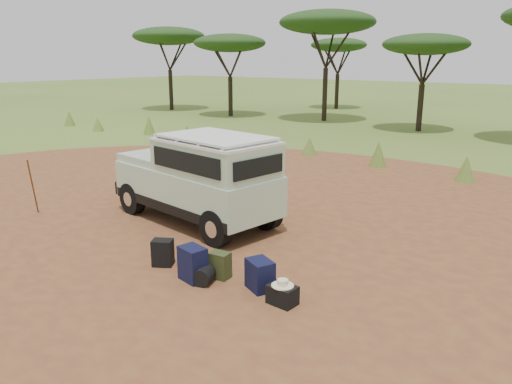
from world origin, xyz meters
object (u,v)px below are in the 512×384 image
Objects in this scene: backpack_black at (163,253)px; backpack_navy at (193,264)px; walking_staff at (33,187)px; duffel_navy at (260,275)px; hard_case at (282,295)px; safari_vehicle at (199,180)px; backpack_olive at (220,265)px.

backpack_black is 0.88m from backpack_navy.
walking_staff is 2.88× the size of duffel_navy.
walking_staff is 7.21m from hard_case.
safari_vehicle is 8.70× the size of duffel_navy.
backpack_black is 1.06× the size of backpack_olive.
safari_vehicle is 4.35m from hard_case.
backpack_olive is 1.38m from hard_case.
safari_vehicle is 7.40× the size of backpack_navy.
duffel_navy reaches higher than backpack_black.
safari_vehicle is 9.50× the size of backpack_olive.
hard_case is (2.54, 0.10, -0.09)m from backpack_black.
backpack_navy is (2.04, -2.32, -0.69)m from safari_vehicle.
backpack_navy reaches higher than duffel_navy.
safari_vehicle reaches higher than backpack_olive.
safari_vehicle is at bearing 132.45° from backpack_olive.
backpack_olive is (0.30, 0.35, -0.07)m from backpack_navy.
walking_staff is 2.97× the size of backpack_black.
backpack_navy is at bearing -138.61° from backpack_olive.
safari_vehicle is at bearing 173.12° from duffel_navy.
hard_case is at bearing 6.00° from duffel_navy.
backpack_olive is 0.92× the size of duffel_navy.
backpack_black is 1.14× the size of hard_case.
duffel_navy is at bearing -47.80° from walking_staff.
backpack_olive is at bearing 59.95° from backpack_navy.
backpack_black reaches higher than backpack_olive.
backpack_navy reaches higher than backpack_black.
walking_staff is (-3.48, -2.01, -0.29)m from safari_vehicle.
walking_staff is 4.67m from backpack_black.
backpack_navy reaches higher than hard_case.
walking_staff is at bearing -177.28° from hard_case.
backpack_olive is at bearing -20.00° from backpack_black.
walking_staff is 6.63m from duffel_navy.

